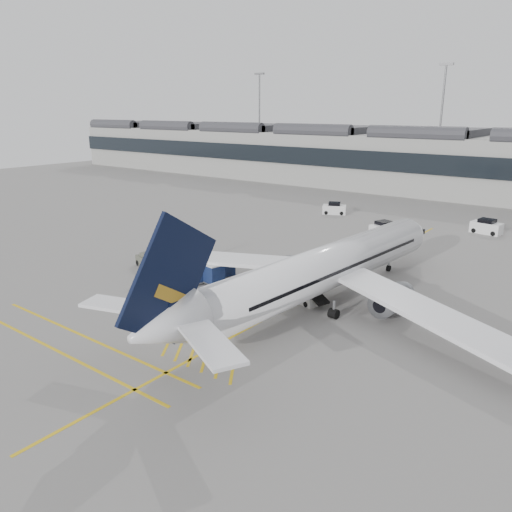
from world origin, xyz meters
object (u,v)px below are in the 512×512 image
Objects in this scene: ramp_agent_a at (260,265)px; pushback_tug at (148,260)px; airliner_main at (322,270)px; baggage_cart_a at (194,273)px; belt_loader at (301,292)px; ramp_agent_b at (257,275)px.

pushback_tug is (-10.93, -5.15, -0.33)m from ramp_agent_a.
airliner_main is 19.38× the size of baggage_cart_a.
belt_loader is at bearing 26.07° from baggage_cart_a.
pushback_tug is at bearing 159.06° from ramp_agent_a.
ramp_agent_a is at bearing 164.31° from airliner_main.
ramp_agent_a is (3.33, 6.07, 0.00)m from baggage_cart_a.
pushback_tug is at bearing -26.11° from ramp_agent_b.
airliner_main is at bearing 18.58° from pushback_tug.
airliner_main is 20.89× the size of ramp_agent_b.
ramp_agent_a reaches higher than pushback_tug.
airliner_main is 20.14m from pushback_tug.
belt_loader is 2.84× the size of ramp_agent_b.
airliner_main is at bearing 20.33° from belt_loader.
baggage_cart_a is (-12.30, -2.76, -2.07)m from airliner_main.
ramp_agent_b is (-5.24, 0.68, 0.32)m from belt_loader.
airliner_main is 12.78m from baggage_cart_a.
airliner_main reaches higher than belt_loader.
belt_loader is 17.99m from pushback_tug.
ramp_agent_a is 1.06× the size of ramp_agent_b.
belt_loader is (-2.01, -0.08, -2.45)m from airliner_main.
baggage_cart_a is 1.01× the size of ramp_agent_a.
ramp_agent_b is at bearing -103.66° from ramp_agent_a.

